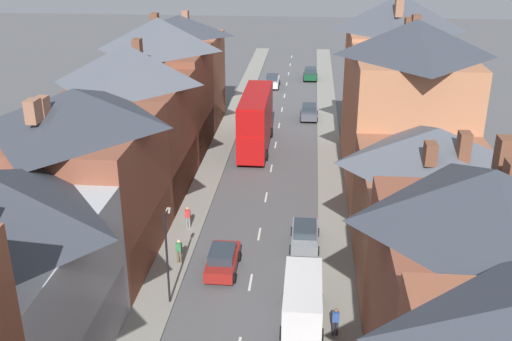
# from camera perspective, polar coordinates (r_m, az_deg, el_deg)

# --- Properties ---
(pavement_left) EXTENTS (2.20, 104.00, 0.14)m
(pavement_left) POSITION_cam_1_polar(r_m,az_deg,el_deg) (54.23, -3.77, 1.26)
(pavement_left) COLOR gray
(pavement_left) RESTS_ON ground
(pavement_right) EXTENTS (2.20, 104.00, 0.14)m
(pavement_right) POSITION_cam_1_polar(r_m,az_deg,el_deg) (53.65, 7.06, 0.89)
(pavement_right) COLOR gray
(pavement_right) RESTS_ON ground
(centre_line_dashes) EXTENTS (0.14, 97.80, 0.01)m
(centre_line_dashes) POSITION_cam_1_polar(r_m,az_deg,el_deg) (51.86, 1.47, 0.22)
(centre_line_dashes) COLOR silver
(centre_line_dashes) RESTS_ON ground
(terrace_row_left) EXTENTS (8.00, 65.00, 13.69)m
(terrace_row_left) POSITION_cam_1_polar(r_m,az_deg,el_deg) (37.02, -16.16, -0.38)
(terrace_row_left) COLOR brown
(terrace_row_left) RESTS_ON ground
(terrace_row_right) EXTENTS (8.00, 56.06, 14.45)m
(terrace_row_right) POSITION_cam_1_polar(r_m,az_deg,el_deg) (32.06, 17.57, -3.55)
(terrace_row_right) COLOR brown
(terrace_row_right) RESTS_ON ground
(double_decker_bus_lead) EXTENTS (2.74, 10.80, 5.30)m
(double_decker_bus_lead) POSITION_cam_1_polar(r_m,az_deg,el_deg) (55.63, -0.03, 4.85)
(double_decker_bus_lead) COLOR #B70F0F
(double_decker_bus_lead) RESTS_ON ground
(car_near_blue) EXTENTS (1.90, 4.32, 1.67)m
(car_near_blue) POSITION_cam_1_polar(r_m,az_deg,el_deg) (78.46, 1.56, 8.52)
(car_near_blue) COLOR silver
(car_near_blue) RESTS_ON ground
(car_near_silver) EXTENTS (1.90, 4.01, 1.60)m
(car_near_silver) POSITION_cam_1_polar(r_m,az_deg,el_deg) (36.55, -3.20, -8.47)
(car_near_silver) COLOR maroon
(car_near_silver) RESTS_ON ground
(car_parked_left_a) EXTENTS (1.90, 4.01, 1.62)m
(car_parked_left_a) POSITION_cam_1_polar(r_m,az_deg,el_deg) (39.36, 4.68, -6.10)
(car_parked_left_a) COLOR gray
(car_parked_left_a) RESTS_ON ground
(car_parked_right_a) EXTENTS (1.90, 3.99, 1.65)m
(car_parked_right_a) POSITION_cam_1_polar(r_m,az_deg,el_deg) (65.32, 5.08, 5.60)
(car_parked_right_a) COLOR #4C515B
(car_parked_right_a) RESTS_ON ground
(car_mid_black) EXTENTS (1.90, 4.13, 1.65)m
(car_mid_black) POSITION_cam_1_polar(r_m,az_deg,el_deg) (82.87, 5.21, 9.18)
(car_mid_black) COLOR #144728
(car_mid_black) RESTS_ON ground
(delivery_van) EXTENTS (2.20, 5.20, 2.41)m
(delivery_van) POSITION_cam_1_polar(r_m,az_deg,el_deg) (32.10, 4.47, -12.20)
(delivery_van) COLOR white
(delivery_van) RESTS_ON ground
(pedestrian_mid_left) EXTENTS (0.36, 0.22, 1.61)m
(pedestrian_mid_left) POSITION_cam_1_polar(r_m,az_deg,el_deg) (31.36, 7.59, -13.97)
(pedestrian_mid_left) COLOR #23232D
(pedestrian_mid_left) RESTS_ON pavement_right
(pedestrian_mid_right) EXTENTS (0.36, 0.22, 1.61)m
(pedestrian_mid_right) POSITION_cam_1_polar(r_m,az_deg,el_deg) (37.34, -7.34, -7.52)
(pedestrian_mid_right) COLOR brown
(pedestrian_mid_right) RESTS_ON pavement_left
(pedestrian_far_left) EXTENTS (0.36, 0.22, 1.61)m
(pedestrian_far_left) POSITION_cam_1_polar(r_m,az_deg,el_deg) (41.35, -6.52, -4.36)
(pedestrian_far_left) COLOR gray
(pedestrian_far_left) RESTS_ON pavement_left
(street_lamp) EXTENTS (0.20, 1.12, 5.50)m
(street_lamp) POSITION_cam_1_polar(r_m,az_deg,el_deg) (32.83, -8.44, -7.63)
(street_lamp) COLOR black
(street_lamp) RESTS_ON ground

